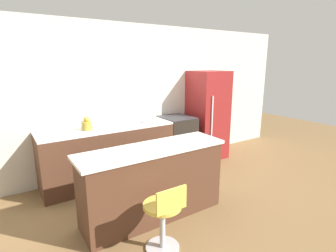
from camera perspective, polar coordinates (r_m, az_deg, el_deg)
ground_plane at (r=4.46m, az=-6.92°, el=-12.23°), size 14.00×14.00×0.00m
wall_back at (r=4.70m, az=-11.18°, el=5.57°), size 8.00×0.06×2.60m
back_counter at (r=4.46m, az=-12.78°, el=-5.98°), size 2.14×0.64×0.94m
kitchen_island at (r=3.39m, az=-3.22°, el=-12.12°), size 1.88×0.55×0.93m
oven_range at (r=5.06m, az=1.84°, el=-3.23°), size 0.58×0.66×0.94m
refrigerator at (r=5.43m, az=8.59°, el=2.35°), size 0.69×0.68×1.78m
stool_chair at (r=2.86m, az=-0.95°, el=-19.40°), size 0.40×0.40×0.77m
kettle at (r=4.17m, az=-17.26°, el=0.34°), size 0.17×0.17×0.21m
mixing_bowl at (r=4.56m, az=-4.65°, el=1.48°), size 0.23×0.23×0.08m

